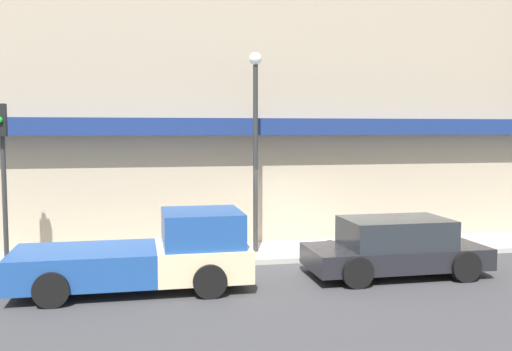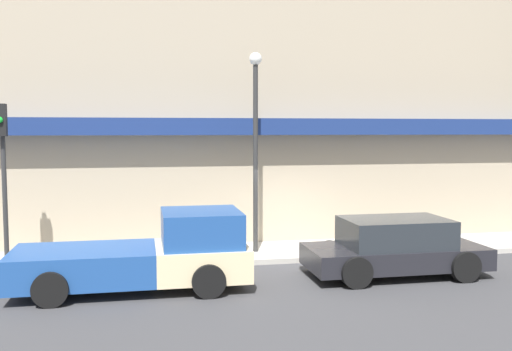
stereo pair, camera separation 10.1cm
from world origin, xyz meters
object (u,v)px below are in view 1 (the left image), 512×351
Objects in this scene: pickup_truck at (150,255)px; street_lamp at (255,129)px; traffic_light at (2,157)px; fire_hydrant at (342,242)px; parked_car at (395,247)px.

street_lamp reaches higher than pickup_truck.
pickup_truck is 0.93× the size of street_lamp.
traffic_light is (-3.54, 2.12, 2.18)m from pickup_truck.
traffic_light reaches higher than fire_hydrant.
fire_hydrant is 9.30m from traffic_light.
pickup_truck is at bearing -158.89° from fire_hydrant.
parked_car is 1.07× the size of traffic_light.
traffic_light reaches higher than pickup_truck.
traffic_light is (-8.95, 0.04, 2.49)m from fire_hydrant.
traffic_light is (-6.58, -0.66, -0.71)m from street_lamp.
pickup_truck is 5.81m from fire_hydrant.
pickup_truck is at bearing -137.52° from street_lamp.
pickup_truck reaches higher than parked_car.
street_lamp is at bearing 138.30° from parked_car.
pickup_truck is 4.67m from traffic_light.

